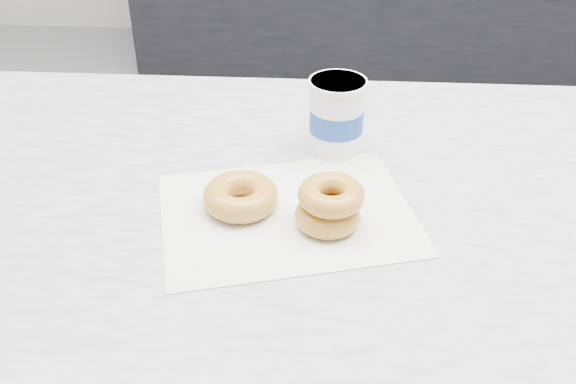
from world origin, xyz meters
TOP-DOWN VIEW (x-y plane):
  - ground at (0.00, 0.00)m, footprint 5.00×5.00m
  - wax_paper at (-0.25, -0.67)m, footprint 0.40×0.34m
  - donut_single at (-0.31, -0.66)m, footprint 0.13×0.13m
  - donut_stack at (-0.19, -0.69)m, footprint 0.12×0.12m
  - coffee_cup at (-0.18, -0.49)m, footprint 0.09×0.09m

SIDE VIEW (x-z plane):
  - ground at x=0.00m, z-range 0.00..0.00m
  - wax_paper at x=-0.25m, z-range 0.90..0.90m
  - donut_single at x=-0.31m, z-range 0.90..0.94m
  - donut_stack at x=-0.19m, z-range 0.90..0.96m
  - coffee_cup at x=-0.18m, z-range 0.90..1.02m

